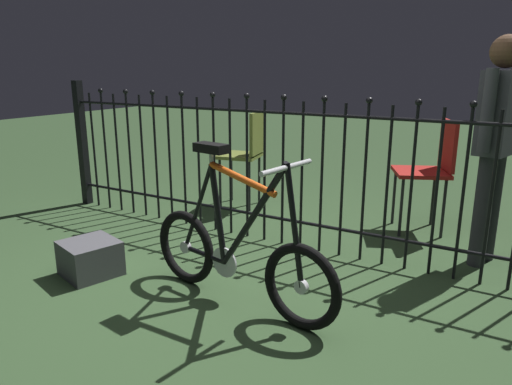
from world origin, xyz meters
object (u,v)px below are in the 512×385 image
Objects in this scene: person_visitor at (496,134)px; display_crate at (90,258)px; chair_olive at (247,149)px; chair_red at (432,164)px; bicycle at (237,254)px.

person_visitor is 2.73m from display_crate.
chair_olive is 0.60× the size of person_visitor.
chair_olive reaches higher than display_crate.
display_crate is (-0.07, -1.83, -0.44)m from chair_olive.
person_visitor is (0.46, -0.47, 0.32)m from chair_red.
chair_red is at bearing 49.39° from display_crate.
display_crate is (-2.15, -1.50, -0.77)m from person_visitor.
bicycle is at bearing -130.06° from person_visitor.
person_visitor is at bearing 34.98° from display_crate.
bicycle is at bearing -60.16° from chair_olive.
chair_red is 2.63m from display_crate.
chair_red reaches higher than bicycle.
bicycle is 0.87× the size of person_visitor.
bicycle is 1.45× the size of chair_red.
person_visitor reaches higher than display_crate.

